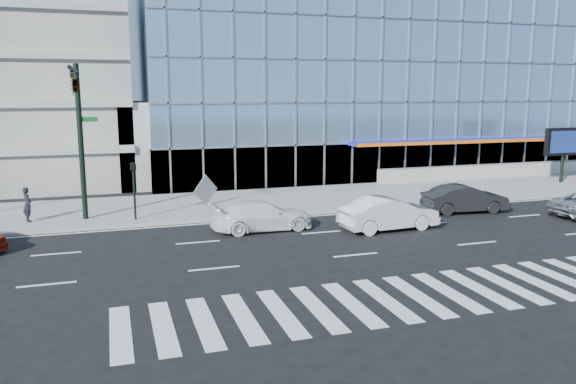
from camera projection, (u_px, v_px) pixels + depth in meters
name	position (u px, v px, depth m)	size (l,w,h in m)	color
ground	(321.00, 232.00, 27.29)	(160.00, 160.00, 0.00)	black
sidewalk	(275.00, 201.00, 34.78)	(120.00, 8.00, 0.15)	gray
theatre_building	(360.00, 83.00, 54.53)	(42.00, 26.00, 15.00)	#75A0C3
ramp_block	(160.00, 142.00, 41.83)	(6.00, 8.00, 6.00)	gray
retaining_wall	(547.00, 168.00, 45.25)	(30.00, 0.80, 1.00)	gray
traffic_signal	(77.00, 104.00, 27.18)	(1.14, 5.74, 8.00)	black
ped_signal_post	(134.00, 182.00, 29.00)	(0.30, 0.33, 3.00)	black
marquee_sign	(564.00, 143.00, 40.84)	(3.20, 0.43, 4.00)	black
white_suv	(262.00, 216.00, 27.64)	(2.05, 5.04, 1.46)	white
white_sedan	(389.00, 214.00, 27.69)	(1.73, 4.96, 1.64)	silver
dark_sedan	(465.00, 199.00, 31.65)	(1.66, 4.75, 1.57)	black
pedestrian	(27.00, 205.00, 28.73)	(0.65, 0.43, 1.79)	black
tilted_panel	(206.00, 190.00, 32.77)	(1.30, 0.06, 1.30)	#949494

